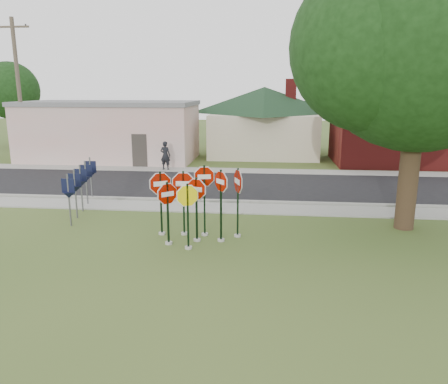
# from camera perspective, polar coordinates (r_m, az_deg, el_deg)

# --- Properties ---
(ground) EXTENTS (120.00, 120.00, 0.00)m
(ground) POSITION_cam_1_polar(r_m,az_deg,el_deg) (13.87, -4.59, -8.20)
(ground) COLOR #39521F
(ground) RESTS_ON ground
(sidewalk_near) EXTENTS (60.00, 1.60, 0.06)m
(sidewalk_near) POSITION_cam_1_polar(r_m,az_deg,el_deg) (19.02, -1.62, -2.05)
(sidewalk_near) COLOR gray
(sidewalk_near) RESTS_ON ground
(road) EXTENTS (60.00, 7.00, 0.04)m
(road) POSITION_cam_1_polar(r_m,az_deg,el_deg) (23.36, -0.19, 0.85)
(road) COLOR black
(road) RESTS_ON ground
(sidewalk_far) EXTENTS (60.00, 1.60, 0.06)m
(sidewalk_far) POSITION_cam_1_polar(r_m,az_deg,el_deg) (27.55, 0.76, 2.81)
(sidewalk_far) COLOR gray
(sidewalk_far) RESTS_ON ground
(curb) EXTENTS (60.00, 0.20, 0.14)m
(curb) POSITION_cam_1_polar(r_m,az_deg,el_deg) (19.96, -1.25, -1.18)
(curb) COLOR gray
(curb) RESTS_ON ground
(stop_sign_center) EXTENTS (0.93, 0.35, 2.32)m
(stop_sign_center) POSITION_cam_1_polar(r_m,az_deg,el_deg) (14.65, -3.61, -1.24)
(stop_sign_center) COLOR #A09E95
(stop_sign_center) RESTS_ON ground
(stop_sign_yellow) EXTENTS (0.92, 0.35, 2.27)m
(stop_sign_yellow) POSITION_cam_1_polar(r_m,az_deg,el_deg) (13.97, -4.77, -2.20)
(stop_sign_yellow) COLOR #A09E95
(stop_sign_yellow) RESTS_ON ground
(stop_sign_left) EXTENTS (0.74, 0.67, 2.23)m
(stop_sign_left) POSITION_cam_1_polar(r_m,az_deg,el_deg) (14.46, -7.38, -1.80)
(stop_sign_left) COLOR #A09E95
(stop_sign_left) RESTS_ON ground
(stop_sign_right) EXTENTS (0.64, 0.76, 2.58)m
(stop_sign_right) POSITION_cam_1_polar(r_m,az_deg,el_deg) (14.57, -0.40, -0.58)
(stop_sign_right) COLOR #A09E95
(stop_sign_right) RESTS_ON ground
(stop_sign_back_right) EXTENTS (0.97, 0.24, 2.62)m
(stop_sign_back_right) POSITION_cam_1_polar(r_m,az_deg,el_deg) (15.16, -2.58, 0.10)
(stop_sign_back_right) COLOR #A09E95
(stop_sign_back_right) RESTS_ON ground
(stop_sign_back_left) EXTENTS (1.12, 0.24, 2.42)m
(stop_sign_back_left) POSITION_cam_1_polar(r_m,az_deg,el_deg) (15.32, -5.31, -0.25)
(stop_sign_back_left) COLOR #A09E95
(stop_sign_back_left) RESTS_ON ground
(stop_sign_far_right) EXTENTS (0.44, 1.07, 2.57)m
(stop_sign_far_right) POSITION_cam_1_polar(r_m,az_deg,el_deg) (15.02, 1.82, -0.04)
(stop_sign_far_right) COLOR #A09E95
(stop_sign_far_right) RESTS_ON ground
(stop_sign_far_left) EXTENTS (0.94, 0.55, 2.40)m
(stop_sign_far_left) POSITION_cam_1_polar(r_m,az_deg,el_deg) (15.43, -8.27, -0.31)
(stop_sign_far_left) COLOR #A09E95
(stop_sign_far_left) RESTS_ON ground
(route_sign_row) EXTENTS (1.43, 4.63, 2.00)m
(route_sign_row) POSITION_cam_1_polar(r_m,az_deg,el_deg) (19.26, -18.19, 1.12)
(route_sign_row) COLOR #59595E
(route_sign_row) RESTS_ON ground
(building_stucco) EXTENTS (12.20, 6.20, 4.20)m
(building_stucco) POSITION_cam_1_polar(r_m,az_deg,el_deg) (32.85, -14.61, 7.83)
(building_stucco) COLOR beige
(building_stucco) RESTS_ON ground
(building_house) EXTENTS (11.60, 11.60, 6.20)m
(building_house) POSITION_cam_1_polar(r_m,az_deg,el_deg) (34.70, 5.29, 10.96)
(building_house) COLOR beige
(building_house) RESTS_ON ground
(building_brick) EXTENTS (10.20, 6.20, 4.75)m
(building_brick) POSITION_cam_1_polar(r_m,az_deg,el_deg) (32.72, 23.10, 7.63)
(building_brick) COLOR maroon
(building_brick) RESTS_ON ground
(oak_tree) EXTENTS (11.32, 10.72, 10.60)m
(oak_tree) POSITION_cam_1_polar(r_m,az_deg,el_deg) (17.03, 24.48, 17.79)
(oak_tree) COLOR #312115
(oak_tree) RESTS_ON ground
(utility_pole_near) EXTENTS (2.20, 0.26, 9.50)m
(utility_pole_near) POSITION_cam_1_polar(r_m,az_deg,el_deg) (32.34, -25.20, 11.94)
(utility_pole_near) COLOR #4C3E33
(utility_pole_near) RESTS_ON ground
(bg_tree_left) EXTENTS (4.90, 4.90, 7.35)m
(bg_tree_left) POSITION_cam_1_polar(r_m,az_deg,el_deg) (42.97, -26.15, 11.78)
(bg_tree_left) COLOR #312115
(bg_tree_left) RESTS_ON ground
(pedestrian) EXTENTS (0.72, 0.54, 1.80)m
(pedestrian) POSITION_cam_1_polar(r_m,az_deg,el_deg) (27.89, -7.67, 4.76)
(pedestrian) COLOR black
(pedestrian) RESTS_ON sidewalk_far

